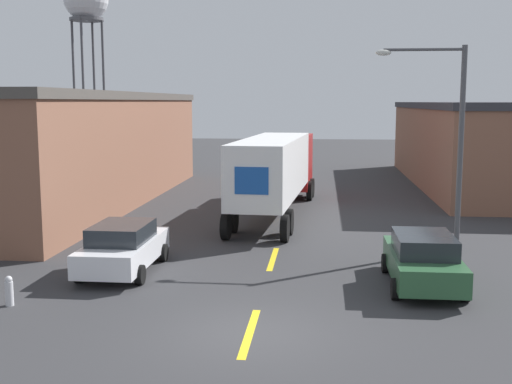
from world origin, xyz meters
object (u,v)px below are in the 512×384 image
object	(u,v)px
water_tower	(86,2)
semi_truck	(277,166)
parked_car_right_near	(423,259)
fire_hydrant	(9,291)
parked_car_left_near	(123,247)
street_lamp	(449,130)

from	to	relation	value
water_tower	semi_truck	bearing A→B (deg)	-59.04
parked_car_right_near	water_tower	size ratio (longest dim) A/B	0.24
parked_car_right_near	water_tower	world-z (taller)	water_tower
water_tower	fire_hydrant	world-z (taller)	water_tower
parked_car_left_near	street_lamp	xyz separation A→B (m)	(10.94, 4.37, 3.62)
street_lamp	fire_hydrant	world-z (taller)	street_lamp
parked_car_left_near	parked_car_right_near	world-z (taller)	same
parked_car_left_near	fire_hydrant	distance (m)	4.26
street_lamp	semi_truck	bearing A→B (deg)	134.22
parked_car_right_near	water_tower	distance (m)	62.50
water_tower	parked_car_left_near	bearing A→B (deg)	-68.73
semi_truck	parked_car_left_near	size ratio (longest dim) A/B	3.06
semi_truck	parked_car_right_near	distance (m)	13.17
parked_car_left_near	parked_car_right_near	size ratio (longest dim) A/B	1.00
water_tower	fire_hydrant	size ratio (longest dim) A/B	23.58
semi_truck	street_lamp	size ratio (longest dim) A/B	1.90
water_tower	fire_hydrant	bearing A→B (deg)	-71.87
parked_car_left_near	water_tower	world-z (taller)	water_tower
parked_car_left_near	water_tower	distance (m)	58.01
water_tower	street_lamp	size ratio (longest dim) A/B	2.60
semi_truck	fire_hydrant	bearing A→B (deg)	-108.41
parked_car_left_near	water_tower	xyz separation A→B (m)	(-20.25, 52.04, 15.72)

